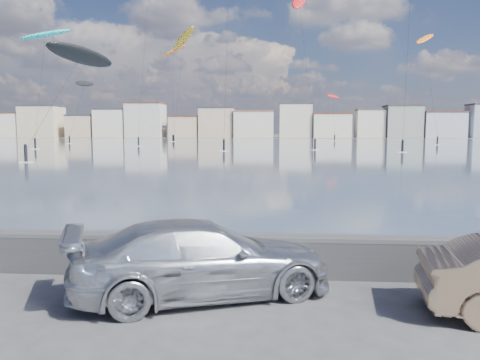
{
  "coord_description": "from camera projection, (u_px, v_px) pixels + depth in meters",
  "views": [
    {
      "loc": [
        1.86,
        -8.22,
        3.53
      ],
      "look_at": [
        1.0,
        4.0,
        2.2
      ],
      "focal_mm": 35.0,
      "sensor_mm": 36.0,
      "label": 1
    }
  ],
  "objects": [
    {
      "name": "kitesurfer_17",
      "position": [
        333.0,
        97.0,
        151.05
      ],
      "size": [
        6.34,
        19.17,
        14.98
      ],
      "color": "red",
      "rests_on": "ground"
    },
    {
      "name": "kitesurfer_15",
      "position": [
        174.0,
        52.0,
        140.2
      ],
      "size": [
        8.11,
        11.9,
        29.22
      ],
      "color": "orange",
      "rests_on": "ground"
    },
    {
      "name": "ground",
      "position": [
        171.0,
        321.0,
        8.66
      ],
      "size": [
        700.0,
        700.0,
        0.0
      ],
      "primitive_type": "plane",
      "color": "#333335",
      "rests_on": "ground"
    },
    {
      "name": "kitesurfer_16",
      "position": [
        299.0,
        4.0,
        83.25
      ],
      "size": [
        5.36,
        10.27,
        28.98
      ],
      "color": "red",
      "rests_on": "ground"
    },
    {
      "name": "kitesurfer_11",
      "position": [
        81.0,
        56.0,
        55.86
      ],
      "size": [
        7.2,
        13.64,
        13.92
      ],
      "color": "black",
      "rests_on": "ground"
    },
    {
      "name": "far_buildings",
      "position": [
        272.0,
        123.0,
        192.37
      ],
      "size": [
        240.79,
        13.26,
        14.6
      ],
      "color": "beige",
      "rests_on": "ground"
    },
    {
      "name": "kitesurfer_5",
      "position": [
        45.0,
        36.0,
        87.98
      ],
      "size": [
        9.97,
        9.98,
        22.82
      ],
      "color": "#19BFBF",
      "rests_on": "ground"
    },
    {
      "name": "bay_water",
      "position": [
        264.0,
        146.0,
        99.4
      ],
      "size": [
        500.0,
        177.0,
        0.0
      ],
      "primitive_type": "cube",
      "color": "#3D4C5B",
      "rests_on": "ground"
    },
    {
      "name": "car_silver",
      "position": [
        202.0,
        258.0,
        9.92
      ],
      "size": [
        5.97,
        4.06,
        1.61
      ],
      "primitive_type": "imported",
      "rotation": [
        0.0,
        0.0,
        1.93
      ],
      "color": "#B6B8BE",
      "rests_on": "ground"
    },
    {
      "name": "seawall",
      "position": [
        195.0,
        252.0,
        11.27
      ],
      "size": [
        400.0,
        0.36,
        1.08
      ],
      "color": "#28282B",
      "rests_on": "ground"
    },
    {
      "name": "kitesurfer_7",
      "position": [
        85.0,
        84.0,
        124.75
      ],
      "size": [
        3.22,
        18.47,
        17.26
      ],
      "color": "black",
      "rests_on": "ground"
    },
    {
      "name": "far_shore_strip",
      "position": [
        269.0,
        137.0,
        206.99
      ],
      "size": [
        500.0,
        60.0,
        0.0
      ],
      "primitive_type": "cube",
      "color": "#4C473D",
      "rests_on": "ground"
    },
    {
      "name": "kitesurfer_14",
      "position": [
        184.0,
        39.0,
        135.69
      ],
      "size": [
        9.02,
        11.22,
        33.01
      ],
      "color": "#BF8C19",
      "rests_on": "ground"
    },
    {
      "name": "kitesurfer_18",
      "position": [
        425.0,
        41.0,
        115.67
      ],
      "size": [
        6.98,
        18.02,
        28.0
      ],
      "color": "orange",
      "rests_on": "ground"
    }
  ]
}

